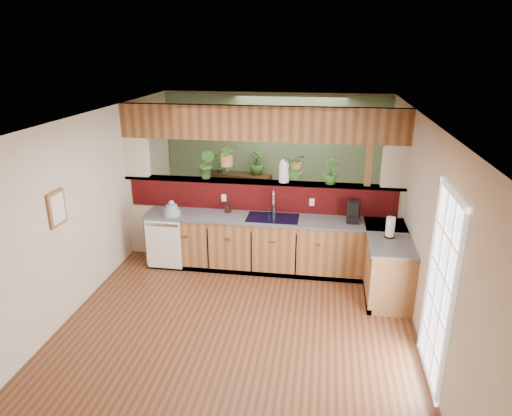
# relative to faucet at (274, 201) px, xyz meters

# --- Properties ---
(ground) EXTENTS (4.60, 7.00, 0.01)m
(ground) POSITION_rel_faucet_xyz_m (-0.24, -1.14, -1.13)
(ground) COLOR brown
(ground) RESTS_ON ground
(ceiling) EXTENTS (4.60, 7.00, 0.01)m
(ceiling) POSITION_rel_faucet_xyz_m (-0.24, -1.14, 1.47)
(ceiling) COLOR brown
(ceiling) RESTS_ON ground
(wall_back) EXTENTS (4.60, 0.02, 2.60)m
(wall_back) POSITION_rel_faucet_xyz_m (-0.24, 2.36, 0.17)
(wall_back) COLOR beige
(wall_back) RESTS_ON ground
(wall_front) EXTENTS (4.60, 0.02, 2.60)m
(wall_front) POSITION_rel_faucet_xyz_m (-0.24, -4.64, 0.17)
(wall_front) COLOR beige
(wall_front) RESTS_ON ground
(wall_left) EXTENTS (0.02, 7.00, 2.60)m
(wall_left) POSITION_rel_faucet_xyz_m (-2.54, -1.14, 0.17)
(wall_left) COLOR beige
(wall_left) RESTS_ON ground
(wall_right) EXTENTS (0.02, 7.00, 2.60)m
(wall_right) POSITION_rel_faucet_xyz_m (2.06, -1.14, 0.17)
(wall_right) COLOR beige
(wall_right) RESTS_ON ground
(pass_through_partition) EXTENTS (4.60, 0.21, 2.60)m
(pass_through_partition) POSITION_rel_faucet_xyz_m (-0.21, 0.21, 0.07)
(pass_through_partition) COLOR beige
(pass_through_partition) RESTS_ON ground
(pass_through_ledge) EXTENTS (4.60, 0.21, 0.04)m
(pass_through_ledge) POSITION_rel_faucet_xyz_m (-0.24, 0.21, 0.24)
(pass_through_ledge) COLOR brown
(pass_through_ledge) RESTS_ON ground
(header_beam) EXTENTS (4.60, 0.15, 0.55)m
(header_beam) POSITION_rel_faucet_xyz_m (-0.24, 0.21, 1.20)
(header_beam) COLOR brown
(header_beam) RESTS_ON ground
(sage_backwall) EXTENTS (4.55, 0.02, 2.55)m
(sage_backwall) POSITION_rel_faucet_xyz_m (-0.24, 2.34, 0.17)
(sage_backwall) COLOR #58704D
(sage_backwall) RESTS_ON ground
(countertop) EXTENTS (4.14, 1.52, 0.90)m
(countertop) POSITION_rel_faucet_xyz_m (0.59, -0.27, -0.68)
(countertop) COLOR brown
(countertop) RESTS_ON ground
(dishwasher) EXTENTS (0.58, 0.03, 0.82)m
(dishwasher) POSITION_rel_faucet_xyz_m (-1.72, -0.47, -0.67)
(dishwasher) COLOR white
(dishwasher) RESTS_ON ground
(navy_sink) EXTENTS (0.82, 0.50, 0.18)m
(navy_sink) POSITION_rel_faucet_xyz_m (0.01, -0.16, -0.30)
(navy_sink) COLOR black
(navy_sink) RESTS_ON countertop
(french_door) EXTENTS (0.06, 1.02, 2.16)m
(french_door) POSITION_rel_faucet_xyz_m (2.03, -2.44, -0.08)
(french_door) COLOR white
(french_door) RESTS_ON ground
(framed_print) EXTENTS (0.04, 0.35, 0.45)m
(framed_print) POSITION_rel_faucet_xyz_m (-2.51, -1.94, 0.42)
(framed_print) COLOR brown
(framed_print) RESTS_ON wall_left
(faucet) EXTENTS (0.18, 0.18, 0.42)m
(faucet) POSITION_rel_faucet_xyz_m (0.00, 0.00, 0.00)
(faucet) COLOR #B7B7B2
(faucet) RESTS_ON countertop
(dish_stack) EXTENTS (0.28, 0.28, 0.25)m
(dish_stack) POSITION_rel_faucet_xyz_m (-1.61, -0.28, -0.15)
(dish_stack) COLOR #8895B0
(dish_stack) RESTS_ON countertop
(soap_dispenser) EXTENTS (0.10, 0.10, 0.18)m
(soap_dispenser) POSITION_rel_faucet_xyz_m (-0.74, -0.03, -0.13)
(soap_dispenser) COLOR #341D13
(soap_dispenser) RESTS_ON countertop
(coffee_maker) EXTENTS (0.17, 0.29, 0.33)m
(coffee_maker) POSITION_rel_faucet_xyz_m (1.26, -0.13, -0.08)
(coffee_maker) COLOR black
(coffee_maker) RESTS_ON countertop
(paper_towel) EXTENTS (0.15, 0.15, 0.32)m
(paper_towel) POSITION_rel_faucet_xyz_m (1.74, -0.67, -0.08)
(paper_towel) COLOR black
(paper_towel) RESTS_ON countertop
(glass_jar) EXTENTS (0.17, 0.17, 0.37)m
(glass_jar) POSITION_rel_faucet_xyz_m (0.14, 0.21, 0.45)
(glass_jar) COLOR silver
(glass_jar) RESTS_ON pass_through_ledge
(ledge_plant_left) EXTENTS (0.31, 0.28, 0.49)m
(ledge_plant_left) POSITION_rel_faucet_xyz_m (-1.14, 0.21, 0.51)
(ledge_plant_left) COLOR #29571E
(ledge_plant_left) RESTS_ON pass_through_ledge
(ledge_plant_right) EXTENTS (0.26, 0.26, 0.40)m
(ledge_plant_right) POSITION_rel_faucet_xyz_m (0.88, 0.21, 0.46)
(ledge_plant_right) COLOR #29571E
(ledge_plant_right) RESTS_ON pass_through_ledge
(hanging_plant_a) EXTENTS (0.25, 0.20, 0.55)m
(hanging_plant_a) POSITION_rel_faucet_xyz_m (-0.80, 0.21, 0.75)
(hanging_plant_a) COLOR brown
(hanging_plant_a) RESTS_ON header_beam
(hanging_plant_b) EXTENTS (0.42, 0.38, 0.53)m
(hanging_plant_b) POSITION_rel_faucet_xyz_m (0.34, 0.21, 0.72)
(hanging_plant_b) COLOR brown
(hanging_plant_b) RESTS_ON header_beam
(shelving_console) EXTENTS (1.46, 0.65, 0.94)m
(shelving_console) POSITION_rel_faucet_xyz_m (-1.01, 2.11, -0.63)
(shelving_console) COLOR black
(shelving_console) RESTS_ON ground
(shelf_plant_a) EXTENTS (0.27, 0.23, 0.44)m
(shelf_plant_a) POSITION_rel_faucet_xyz_m (-1.37, 2.11, 0.06)
(shelf_plant_a) COLOR #29571E
(shelf_plant_a) RESTS_ON shelving_console
(shelf_plant_b) EXTENTS (0.34, 0.34, 0.51)m
(shelf_plant_b) POSITION_rel_faucet_xyz_m (-0.59, 2.11, 0.10)
(shelf_plant_b) COLOR #29571E
(shelf_plant_b) RESTS_ON shelving_console
(floor_plant) EXTENTS (0.84, 0.78, 0.75)m
(floor_plant) POSITION_rel_faucet_xyz_m (1.14, 1.58, -0.75)
(floor_plant) COLOR #29571E
(floor_plant) RESTS_ON ground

